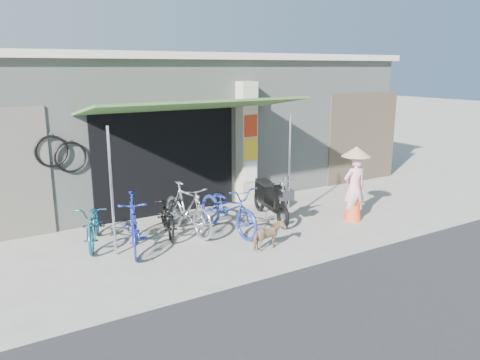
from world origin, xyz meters
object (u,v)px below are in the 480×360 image
street_dog (269,236)px  nun (355,184)px  moped (270,199)px  bike_blue (133,223)px  bike_navy (228,208)px  bike_black (167,214)px  bike_teal (94,224)px  bike_silver (187,209)px

street_dog → nun: size_ratio=0.39×
street_dog → moped: moped is taller
bike_blue → bike_navy: bike_blue is taller
bike_black → street_dog: 2.20m
bike_teal → moped: moped is taller
bike_black → bike_navy: bike_navy is taller
bike_teal → nun: 5.53m
bike_silver → bike_navy: (0.75, -0.37, -0.02)m
bike_teal → moped: (3.77, -0.45, 0.05)m
bike_teal → bike_blue: bike_blue is taller
street_dog → nun: nun is taller
bike_black → bike_silver: bike_silver is taller
nun → bike_black: bearing=-10.8°
bike_navy → moped: bearing=5.8°
bike_blue → nun: 4.83m
bike_black → street_dog: bearing=-40.5°
bike_navy → street_dog: 1.28m
street_dog → nun: bearing=-84.2°
bike_blue → street_dog: bearing=-13.8°
bike_silver → nun: bearing=-25.7°
nun → bike_navy: bearing=-7.9°
bike_teal → bike_navy: 2.65m
bike_black → bike_silver: 0.42m
bike_teal → bike_black: bearing=12.7°
nun → bike_blue: bearing=-2.0°
bike_black → nun: 4.12m
street_dog → bike_silver: bearing=24.9°
bike_navy → moped: moped is taller
bike_silver → street_dog: bike_silver is taller
bike_blue → bike_black: bearing=46.7°
bike_silver → moped: size_ratio=0.96×
bike_teal → bike_silver: (1.80, -0.33, 0.10)m
bike_teal → street_dog: bike_teal is taller
bike_silver → street_dog: bearing=-68.3°
bike_navy → bike_silver: bearing=148.3°
bike_teal → nun: (5.31, -1.48, 0.41)m
bike_blue → bike_teal: bearing=148.3°
bike_teal → bike_black: (1.43, -0.16, -0.01)m
street_dog → moped: bearing=-39.7°
bike_teal → nun: bearing=3.5°
street_dog → moped: (1.06, 1.50, 0.20)m
bike_teal → bike_navy: bike_navy is taller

